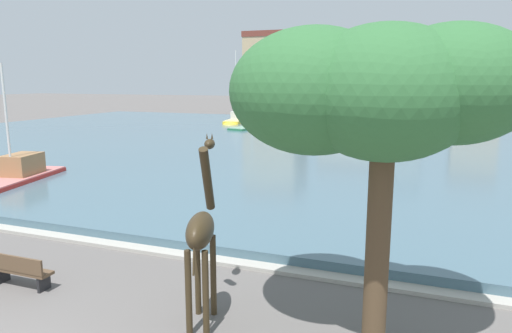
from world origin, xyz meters
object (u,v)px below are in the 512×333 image
at_px(giraffe_statue, 201,232).
at_px(park_bench, 20,270).
at_px(sailboat_green, 253,129).
at_px(sailboat_yellow, 236,121).
at_px(shade_tree, 374,92).
at_px(sailboat_red, 14,179).

height_order(giraffe_statue, park_bench, giraffe_statue).
bearing_deg(sailboat_green, sailboat_yellow, 127.55).
xyz_separation_m(shade_tree, park_bench, (-8.92, -0.49, -4.73)).
xyz_separation_m(giraffe_statue, sailboat_green, (-13.29, 37.68, -1.82)).
distance_m(sailboat_red, shade_tree, 20.59).
distance_m(sailboat_red, sailboat_yellow, 35.12).
bearing_deg(park_bench, sailboat_red, 138.62).
xyz_separation_m(giraffe_statue, shade_tree, (3.54, 0.38, 3.07)).
distance_m(giraffe_statue, shade_tree, 4.70).
bearing_deg(sailboat_red, shade_tree, -23.18).
bearing_deg(park_bench, shade_tree, 3.14).
height_order(giraffe_statue, sailboat_yellow, sailboat_yellow).
xyz_separation_m(sailboat_green, sailboat_yellow, (-4.31, 5.61, 0.24)).
relative_size(sailboat_yellow, park_bench, 4.98).
distance_m(giraffe_statue, park_bench, 5.63).
xyz_separation_m(giraffe_statue, sailboat_red, (-14.89, 8.28, -1.60)).
height_order(sailboat_yellow, shade_tree, sailboat_yellow).
bearing_deg(park_bench, sailboat_green, 101.83).
distance_m(giraffe_statue, sailboat_red, 17.12).
height_order(giraffe_statue, shade_tree, shade_tree).
bearing_deg(sailboat_green, shade_tree, -65.71).
height_order(sailboat_red, park_bench, sailboat_red).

